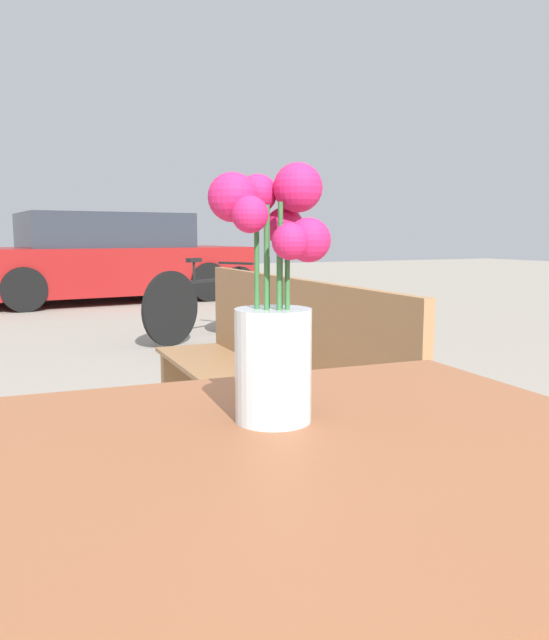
{
  "coord_description": "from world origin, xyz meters",
  "views": [
    {
      "loc": [
        -0.37,
        -0.66,
        1.01
      ],
      "look_at": [
        0.0,
        0.11,
        0.9
      ],
      "focal_mm": 35.0,
      "sensor_mm": 36.0,
      "label": 1
    }
  ],
  "objects_px": {
    "bicycle": "(207,302)",
    "table_front": "(311,526)",
    "parked_car": "(105,260)",
    "bench_near": "(269,375)",
    "flower_vase": "(274,316)"
  },
  "relations": [
    {
      "from": "flower_vase",
      "to": "bench_near",
      "type": "distance_m",
      "value": 1.6
    },
    {
      "from": "flower_vase",
      "to": "bench_near",
      "type": "relative_size",
      "value": 0.2
    },
    {
      "from": "flower_vase",
      "to": "parked_car",
      "type": "height_order",
      "value": "parked_car"
    },
    {
      "from": "bicycle",
      "to": "table_front",
      "type": "bearing_deg",
      "value": -108.25
    },
    {
      "from": "parked_car",
      "to": "table_front",
      "type": "bearing_deg",
      "value": -99.11
    },
    {
      "from": "table_front",
      "to": "parked_car",
      "type": "distance_m",
      "value": 9.33
    },
    {
      "from": "flower_vase",
      "to": "bench_near",
      "type": "height_order",
      "value": "flower_vase"
    },
    {
      "from": "flower_vase",
      "to": "bench_near",
      "type": "bearing_deg",
      "value": 65.0
    },
    {
      "from": "flower_vase",
      "to": "parked_car",
      "type": "distance_m",
      "value": 9.22
    },
    {
      "from": "flower_vase",
      "to": "bicycle",
      "type": "bearing_deg",
      "value": 71.4
    },
    {
      "from": "table_front",
      "to": "bicycle",
      "type": "distance_m",
      "value": 5.38
    },
    {
      "from": "parked_car",
      "to": "bench_near",
      "type": "bearing_deg",
      "value": -96.1
    },
    {
      "from": "bicycle",
      "to": "parked_car",
      "type": "relative_size",
      "value": 0.34
    },
    {
      "from": "table_front",
      "to": "bench_near",
      "type": "relative_size",
      "value": 0.54
    },
    {
      "from": "bicycle",
      "to": "parked_car",
      "type": "xyz_separation_m",
      "value": [
        -0.21,
        4.1,
        0.28
      ]
    }
  ]
}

